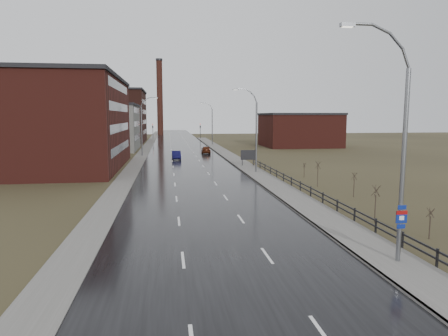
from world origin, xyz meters
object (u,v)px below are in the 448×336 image
object	(u,v)px
streetlight_main	(398,148)
billboard	(248,155)
car_near	(176,155)
car_far	(206,150)

from	to	relation	value
streetlight_main	billboard	size ratio (longest dim) A/B	4.74
billboard	car_near	distance (m)	16.07
car_far	car_near	bearing A→B (deg)	61.75
car_far	streetlight_main	bearing A→B (deg)	96.46
car_near	car_far	size ratio (longest dim) A/B	0.97
streetlight_main	car_far	size ratio (longest dim) A/B	2.65
car_near	billboard	bearing A→B (deg)	-49.35
billboard	car_near	xyz separation A→B (m)	(-10.67, 11.98, -0.99)
streetlight_main	billboard	world-z (taller)	streetlight_main
streetlight_main	car_far	bearing A→B (deg)	93.34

